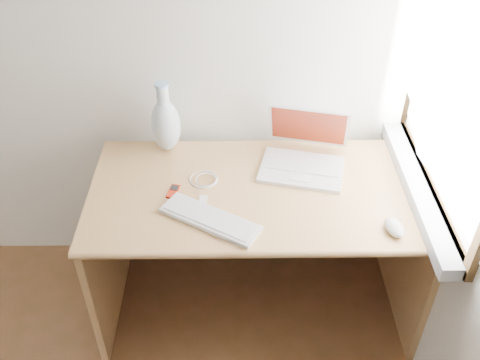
{
  "coord_description": "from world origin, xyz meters",
  "views": [
    {
      "loc": [
        0.93,
        -0.4,
        2.21
      ],
      "look_at": [
        0.95,
        1.35,
        0.8
      ],
      "focal_mm": 40.0,
      "sensor_mm": 36.0,
      "label": 1
    }
  ],
  "objects_px": {
    "laptop": "(301,155)",
    "vase": "(166,124)",
    "desk": "(257,214)",
    "external_keyboard": "(210,219)"
  },
  "relations": [
    {
      "from": "external_keyboard",
      "to": "vase",
      "type": "xyz_separation_m",
      "value": [
        -0.21,
        0.49,
        0.13
      ]
    },
    {
      "from": "vase",
      "to": "external_keyboard",
      "type": "bearing_deg",
      "value": -66.63
    },
    {
      "from": "desk",
      "to": "external_keyboard",
      "type": "xyz_separation_m",
      "value": [
        -0.2,
        -0.28,
        0.23
      ]
    },
    {
      "from": "desk",
      "to": "vase",
      "type": "relative_size",
      "value": 4.22
    },
    {
      "from": "desk",
      "to": "external_keyboard",
      "type": "height_order",
      "value": "external_keyboard"
    },
    {
      "from": "desk",
      "to": "vase",
      "type": "bearing_deg",
      "value": 152.65
    },
    {
      "from": "external_keyboard",
      "to": "laptop",
      "type": "bearing_deg",
      "value": 73.58
    },
    {
      "from": "laptop",
      "to": "external_keyboard",
      "type": "xyz_separation_m",
      "value": [
        -0.39,
        -0.36,
        -0.05
      ]
    },
    {
      "from": "laptop",
      "to": "vase",
      "type": "height_order",
      "value": "vase"
    },
    {
      "from": "laptop",
      "to": "vase",
      "type": "xyz_separation_m",
      "value": [
        -0.61,
        0.13,
        0.08
      ]
    }
  ]
}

